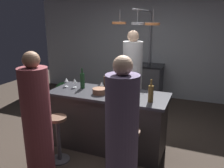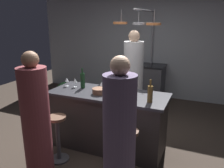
{
  "view_description": "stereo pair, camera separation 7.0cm",
  "coord_description": "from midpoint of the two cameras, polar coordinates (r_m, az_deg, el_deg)",
  "views": [
    {
      "loc": [
        1.26,
        -3.0,
        1.96
      ],
      "look_at": [
        0.0,
        0.15,
        1.0
      ],
      "focal_mm": 36.42,
      "sensor_mm": 36.0,
      "label": 1
    },
    {
      "loc": [
        1.33,
        -2.97,
        1.96
      ],
      "look_at": [
        0.0,
        0.15,
        1.0
      ],
      "focal_mm": 36.42,
      "sensor_mm": 36.0,
      "label": 2
    }
  ],
  "objects": [
    {
      "name": "wine_bottle_red",
      "position": [
        3.66,
        -7.98,
        0.9
      ],
      "size": [
        0.07,
        0.07,
        0.33
      ],
      "color": "#143319",
      "rests_on": "kitchen_island"
    },
    {
      "name": "potted_plant",
      "position": [
        5.61,
        -12.6,
        -1.81
      ],
      "size": [
        0.36,
        0.36,
        0.52
      ],
      "color": "brown",
      "rests_on": "ground_plane"
    },
    {
      "name": "guest_right",
      "position": [
        2.45,
        1.64,
        -13.58
      ],
      "size": [
        0.35,
        0.35,
        1.64
      ],
      "color": "#594C6B",
      "rests_on": "ground_plane"
    },
    {
      "name": "overhead_pot_rack",
      "position": [
        4.9,
        6.93,
        12.78
      ],
      "size": [
        0.93,
        1.6,
        2.17
      ],
      "color": "gray",
      "rests_on": "ground_plane"
    },
    {
      "name": "kitchen_island",
      "position": [
        3.59,
        -1.47,
        -9.06
      ],
      "size": [
        1.8,
        0.72,
        0.9
      ],
      "color": "#332D2B",
      "rests_on": "ground_plane"
    },
    {
      "name": "ground_plane",
      "position": [
        3.8,
        -1.42,
        -15.26
      ],
      "size": [
        9.0,
        9.0,
        0.0
      ],
      "primitive_type": "plane",
      "color": "#382D26"
    },
    {
      "name": "wine_glass_by_chef",
      "position": [
        3.72,
        -9.88,
        0.71
      ],
      "size": [
        0.07,
        0.07,
        0.15
      ],
      "color": "silver",
      "rests_on": "kitchen_island"
    },
    {
      "name": "guest_left",
      "position": [
        2.94,
        -18.89,
        -9.3
      ],
      "size": [
        0.34,
        0.34,
        1.63
      ],
      "color": "brown",
      "rests_on": "ground_plane"
    },
    {
      "name": "bar_stool_right",
      "position": [
        2.95,
        3.61,
        -16.79
      ],
      "size": [
        0.28,
        0.28,
        0.68
      ],
      "color": "#4C4C51",
      "rests_on": "ground_plane"
    },
    {
      "name": "mixing_bowl_blue",
      "position": [
        3.4,
        -0.16,
        -1.71
      ],
      "size": [
        0.17,
        0.17,
        0.07
      ],
      "primitive_type": "cylinder",
      "color": "#334C6B",
      "rests_on": "kitchen_island"
    },
    {
      "name": "wine_glass_near_left_guest",
      "position": [
        3.8,
        -11.92,
        0.91
      ],
      "size": [
        0.07,
        0.07,
        0.15
      ],
      "color": "silver",
      "rests_on": "kitchen_island"
    },
    {
      "name": "pepper_mill",
      "position": [
        3.57,
        -2.29,
        0.3
      ],
      "size": [
        0.05,
        0.05,
        0.21
      ],
      "primitive_type": "cylinder",
      "color": "#382319",
      "rests_on": "kitchen_island"
    },
    {
      "name": "bar_stool_left",
      "position": [
        3.37,
        -13.9,
        -12.77
      ],
      "size": [
        0.28,
        0.28,
        0.68
      ],
      "color": "#4C4C51",
      "rests_on": "ground_plane"
    },
    {
      "name": "wine_glass_near_right_guest",
      "position": [
        3.49,
        -3.18,
        -0.09
      ],
      "size": [
        0.07,
        0.07,
        0.15
      ],
      "color": "silver",
      "rests_on": "kitchen_island"
    },
    {
      "name": "wine_bottle_amber",
      "position": [
        3.06,
        9.07,
        -2.33
      ],
      "size": [
        0.07,
        0.07,
        0.31
      ],
      "color": "brown",
      "rests_on": "kitchen_island"
    },
    {
      "name": "back_wall",
      "position": [
        6.01,
        9.43,
        9.32
      ],
      "size": [
        6.4,
        0.16,
        2.6
      ],
      "primitive_type": "cube",
      "color": "#9EA3A8",
      "rests_on": "ground_plane"
    },
    {
      "name": "wine_bottle_white",
      "position": [
        3.56,
        1.87,
        0.58
      ],
      "size": [
        0.07,
        0.07,
        0.32
      ],
      "color": "gray",
      "rests_on": "kitchen_island"
    },
    {
      "name": "chef",
      "position": [
        4.42,
        4.62,
        0.88
      ],
      "size": [
        0.38,
        0.38,
        1.78
      ],
      "color": "white",
      "rests_on": "ground_plane"
    },
    {
      "name": "mixing_bowl_wooden",
      "position": [
        3.37,
        -3.72,
        -1.79
      ],
      "size": [
        0.21,
        0.21,
        0.08
      ],
      "primitive_type": "cylinder",
      "color": "brown",
      "rests_on": "kitchen_island"
    },
    {
      "name": "stove_range",
      "position": [
        5.79,
        8.18,
        0.51
      ],
      "size": [
        0.8,
        0.64,
        0.89
      ],
      "color": "#47474C",
      "rests_on": "ground_plane"
    }
  ]
}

